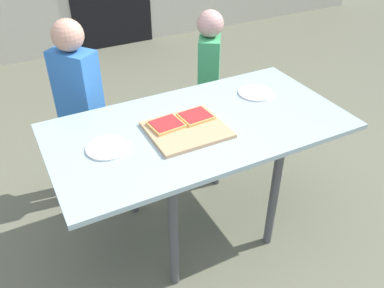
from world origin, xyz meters
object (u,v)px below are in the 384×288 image
Objects in this scene: plate_white_left at (108,148)px; child_right at (209,71)px; plate_white_right at (256,93)px; pizza_slice_far_left at (166,124)px; dining_table at (199,136)px; cutting_board at (187,130)px; child_left at (80,103)px; pizza_slice_far_right at (195,116)px.

plate_white_left is 1.22m from child_right.
plate_white_right is at bearing 8.25° from plate_white_left.
dining_table is at bearing -12.35° from pizza_slice_far_left.
pizza_slice_far_left reaches higher than cutting_board.
plate_white_left is 0.20× the size of child_right.
child_left is (0.02, 0.59, -0.07)m from plate_white_left.
child_left is at bearing 126.51° from dining_table.
plate_white_right is at bearing -95.75° from child_right.
plate_white_left is (-0.30, -0.03, -0.02)m from pizza_slice_far_left.
plate_white_right is at bearing 17.75° from dining_table.
cutting_board is 0.10m from pizza_slice_far_left.
child_left is (-0.44, 0.56, -0.09)m from pizza_slice_far_right.
pizza_slice_far_left is at bearing -131.71° from child_right.
plate_white_left is 0.17× the size of child_left.
child_right reaches higher than cutting_board.
child_right reaches higher than dining_table.
child_right is (0.95, 0.76, -0.14)m from plate_white_left.
plate_white_left is at bearing 179.02° from dining_table.
dining_table is at bearing -53.49° from child_left.
dining_table is at bearing 17.70° from cutting_board.
child_right reaches higher than pizza_slice_far_left.
child_right is (0.93, 0.17, -0.07)m from child_left.
plate_white_right is 0.65m from child_right.
cutting_board is at bearing -5.15° from plate_white_left.
child_left is (-0.28, 0.56, -0.09)m from pizza_slice_far_left.
pizza_slice_far_right is 0.71m from child_left.
plate_white_left is at bearing -171.75° from plate_white_right.
child_right is at bearing 57.41° from dining_table.
child_right is at bearing 55.78° from pizza_slice_far_right.
pizza_slice_far_left is 0.63m from child_left.
dining_table is 0.47m from plate_white_left.
pizza_slice_far_right is at bearing 96.88° from dining_table.
child_left is at bearing 116.54° from pizza_slice_far_left.
dining_table is 0.45m from plate_white_right.
dining_table is 0.10m from pizza_slice_far_right.
dining_table is at bearing -0.98° from plate_white_left.
pizza_slice_far_right is 0.16× the size of child_right.
cutting_board is at bearing -162.26° from plate_white_right.
child_right is at bearing 84.25° from plate_white_right.
dining_table is 7.60× the size of plate_white_left.
pizza_slice_far_right is at bearing -124.22° from child_right.
child_right reaches higher than plate_white_left.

